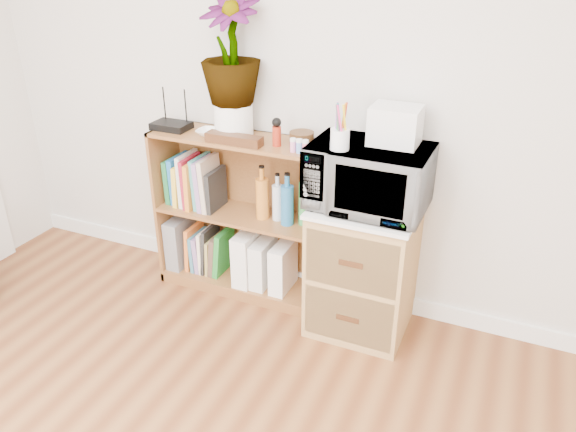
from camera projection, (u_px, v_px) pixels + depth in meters
The scene contains 21 objects.
skirting_board at pixel (306, 281), 3.38m from camera, with size 4.00×0.02×0.10m, color white.
bookshelf at pixel (241, 217), 3.21m from camera, with size 1.00×0.30×0.95m, color brown.
wicker_unit at pixel (362, 270), 2.93m from camera, with size 0.50×0.45×0.70m, color #9E7542.
microwave at pixel (368, 177), 2.69m from camera, with size 0.57×0.38×0.31m, color silver.
pen_cup at pixel (340, 139), 2.56m from camera, with size 0.09×0.09×0.10m, color white.
small_appliance at pixel (395, 125), 2.61m from camera, with size 0.23×0.19×0.18m, color white.
router at pixel (171, 126), 3.11m from camera, with size 0.21×0.14×0.04m, color black.
white_bowl at pixel (209, 132), 3.02m from camera, with size 0.13×0.13×0.03m, color white.
plant_pot at pixel (234, 120), 2.98m from camera, with size 0.21×0.21×0.18m, color white.
potted_plant at pixel (231, 50), 2.82m from camera, with size 0.31×0.31×0.55m, color #296528.
trinket_box at pixel (234, 139), 2.89m from camera, with size 0.31×0.08×0.05m, color #37190F.
kokeshi_doll at pixel (277, 136), 2.85m from camera, with size 0.04×0.04×0.10m, color #9F2613.
wooden_bowl at pixel (302, 139), 2.85m from camera, with size 0.13×0.13×0.07m, color #3A1F0F.
paint_jars at pixel (299, 148), 2.77m from camera, with size 0.10×0.04×0.05m, color pink.
file_box at pixel (182, 240), 3.47m from camera, with size 0.09×0.25×0.31m, color slate.
magazine_holder_left at pixel (248, 256), 3.29m from camera, with size 0.10×0.25×0.32m, color white.
magazine_holder_mid at pixel (263, 262), 3.27m from camera, with size 0.09×0.22×0.28m, color white.
magazine_holder_right at pixel (283, 267), 3.22m from camera, with size 0.09×0.23×0.28m, color white.
cookbooks at pixel (194, 182), 3.24m from camera, with size 0.32×0.20×0.31m.
liquor_bottles at pixel (289, 198), 3.02m from camera, with size 0.38×0.07×0.32m.
lower_books at pixel (209, 250), 3.41m from camera, with size 0.26×0.19×0.30m.
Camera 1 is at (1.04, -0.42, 1.91)m, focal length 35.00 mm.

